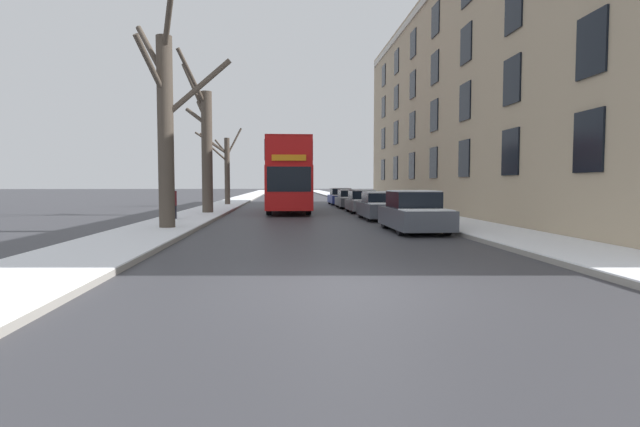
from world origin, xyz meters
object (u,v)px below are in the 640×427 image
(bare_tree_left_0, at_px, (166,120))
(parked_car_4, at_px, (341,197))
(parked_car_0, at_px, (414,213))
(parked_car_1, at_px, (381,206))
(parked_car_2, at_px, (362,202))
(pedestrian_left_sidewalk, at_px, (173,203))
(double_decker_bus, at_px, (288,173))
(parked_car_3, at_px, (350,199))
(bare_tree_left_1, at_px, (205,145))
(bare_tree_left_2, at_px, (225,166))

(bare_tree_left_0, xyz_separation_m, parked_car_4, (9.19, 23.27, -3.48))
(parked_car_0, bearing_deg, bare_tree_left_0, 175.76)
(bare_tree_left_0, relative_size, parked_car_1, 2.13)
(parked_car_2, bearing_deg, pedestrian_left_sidewalk, -144.61)
(bare_tree_left_0, distance_m, double_decker_bus, 13.69)
(parked_car_2, height_order, parked_car_3, parked_car_2)
(bare_tree_left_0, distance_m, parked_car_4, 25.26)
(bare_tree_left_0, height_order, double_decker_bus, bare_tree_left_0)
(parked_car_1, height_order, parked_car_2, parked_car_2)
(bare_tree_left_0, bearing_deg, double_decker_bus, 70.14)
(parked_car_0, xyz_separation_m, parked_car_1, (0.00, 6.25, -0.05))
(double_decker_bus, height_order, parked_car_1, double_decker_bus)
(double_decker_bus, xyz_separation_m, pedestrian_left_sidewalk, (-5.42, -8.22, -1.57))
(parked_car_1, bearing_deg, bare_tree_left_0, -148.77)
(double_decker_bus, relative_size, parked_car_1, 2.56)
(bare_tree_left_1, bearing_deg, bare_tree_left_0, -89.53)
(bare_tree_left_0, xyz_separation_m, parked_car_0, (9.19, -0.68, -3.43))
(parked_car_2, bearing_deg, parked_car_1, -90.00)
(bare_tree_left_0, distance_m, bare_tree_left_2, 21.05)
(bare_tree_left_0, xyz_separation_m, bare_tree_left_1, (-0.08, 9.78, -0.14))
(parked_car_2, relative_size, parked_car_3, 0.94)
(bare_tree_left_0, xyz_separation_m, double_decker_bus, (4.62, 12.79, -1.65))
(bare_tree_left_1, xyz_separation_m, parked_car_3, (9.27, 7.59, -3.36))
(bare_tree_left_0, relative_size, pedestrian_left_sidewalk, 5.36)
(bare_tree_left_2, xyz_separation_m, double_decker_bus, (4.88, -8.24, -0.68))
(bare_tree_left_0, bearing_deg, parked_car_4, 68.45)
(pedestrian_left_sidewalk, bearing_deg, parked_car_0, -46.06)
(bare_tree_left_1, xyz_separation_m, double_decker_bus, (4.70, 3.00, -1.51))
(bare_tree_left_1, height_order, double_decker_bus, bare_tree_left_1)
(parked_car_3, bearing_deg, parked_car_1, -90.00)
(parked_car_0, bearing_deg, pedestrian_left_sidewalk, 152.31)
(bare_tree_left_1, distance_m, bare_tree_left_2, 11.27)
(bare_tree_left_2, distance_m, parked_car_4, 10.04)
(parked_car_2, height_order, parked_car_4, parked_car_2)
(bare_tree_left_2, relative_size, double_decker_bus, 0.58)
(parked_car_1, xyz_separation_m, parked_car_3, (0.00, 11.80, -0.01))
(parked_car_3, bearing_deg, bare_tree_left_0, -117.88)
(parked_car_1, xyz_separation_m, parked_car_2, (0.00, 6.09, 0.00))
(parked_car_2, bearing_deg, bare_tree_left_0, -128.23)
(bare_tree_left_0, xyz_separation_m, parked_car_1, (9.19, 5.57, -3.48))
(bare_tree_left_0, distance_m, bare_tree_left_1, 9.78)
(parked_car_0, distance_m, parked_car_3, 18.05)
(bare_tree_left_0, height_order, pedestrian_left_sidewalk, bare_tree_left_0)
(bare_tree_left_1, relative_size, bare_tree_left_2, 1.45)
(double_decker_bus, distance_m, pedestrian_left_sidewalk, 9.97)
(bare_tree_left_2, xyz_separation_m, parked_car_2, (9.46, -9.36, -2.51))
(bare_tree_left_2, height_order, parked_car_0, bare_tree_left_2)
(bare_tree_left_2, relative_size, pedestrian_left_sidewalk, 3.73)
(pedestrian_left_sidewalk, bearing_deg, bare_tree_left_1, 63.72)
(bare_tree_left_2, distance_m, parked_car_0, 23.80)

